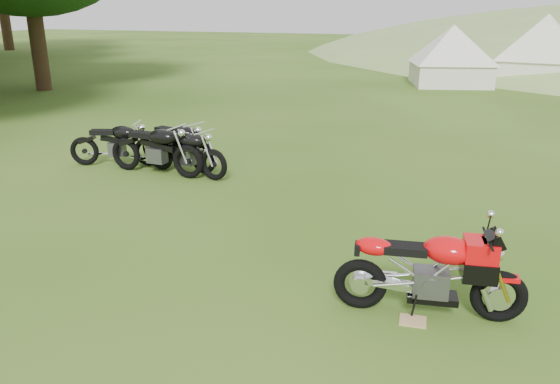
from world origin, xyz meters
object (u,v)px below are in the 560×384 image
at_px(vintage_moto_a, 156,148).
at_px(vintage_moto_b, 186,150).
at_px(plywood_board, 413,321).
at_px(tent_mid, 544,49).
at_px(sport_motorcycle, 430,266).
at_px(tent_left, 452,54).
at_px(vintage_moto_c, 177,143).
at_px(vintage_moto_d, 116,143).

distance_m(vintage_moto_a, vintage_moto_b, 0.57).
distance_m(plywood_board, tent_mid, 20.29).
bearing_deg(sport_motorcycle, tent_mid, 73.67).
relative_size(plywood_board, vintage_moto_a, 0.14).
bearing_deg(tent_left, vintage_moto_a, -121.39).
bearing_deg(vintage_moto_c, plywood_board, -23.91).
bearing_deg(tent_left, tent_mid, 12.94).
bearing_deg(tent_left, vintage_moto_d, -125.35).
bearing_deg(vintage_moto_c, vintage_moto_a, -92.78).
distance_m(vintage_moto_b, vintage_moto_d, 1.59).
distance_m(plywood_board, vintage_moto_d, 7.21).
bearing_deg(plywood_board, vintage_moto_d, 149.80).
xyz_separation_m(vintage_moto_a, vintage_moto_c, (0.15, 0.50, -0.01)).
xyz_separation_m(vintage_moto_a, tent_mid, (7.40, 16.71, 0.84)).
bearing_deg(vintage_moto_a, vintage_moto_d, 170.44).
xyz_separation_m(vintage_moto_c, tent_left, (3.83, 14.30, 0.73)).
relative_size(vintage_moto_b, tent_left, 0.63).
distance_m(plywood_board, vintage_moto_c, 6.38).
height_order(vintage_moto_d, tent_left, tent_left).
bearing_deg(vintage_moto_a, tent_left, 76.77).
bearing_deg(plywood_board, vintage_moto_a, 146.61).
height_order(plywood_board, vintage_moto_b, vintage_moto_b).
height_order(sport_motorcycle, vintage_moto_c, sport_motorcycle).
bearing_deg(tent_mid, vintage_moto_a, -103.61).
bearing_deg(vintage_moto_b, plywood_board, -26.93).
bearing_deg(vintage_moto_b, tent_left, 87.47).
height_order(sport_motorcycle, tent_mid, tent_mid).
relative_size(vintage_moto_b, vintage_moto_c, 0.95).
bearing_deg(vintage_moto_c, tent_left, 88.97).
bearing_deg(vintage_moto_c, tent_mid, 79.88).
xyz_separation_m(plywood_board, vintage_moto_c, (-5.02, 3.91, 0.48)).
distance_m(sport_motorcycle, vintage_moto_b, 5.80).
bearing_deg(tent_left, plywood_board, -102.60).
distance_m(vintage_moto_b, tent_left, 15.06).
distance_m(sport_motorcycle, plywood_board, 0.57).
distance_m(sport_motorcycle, tent_left, 18.07).
bearing_deg(vintage_moto_a, tent_mid, 67.95).
xyz_separation_m(vintage_moto_c, tent_mid, (7.25, 16.22, 0.85)).
bearing_deg(tent_mid, vintage_moto_d, -106.84).
bearing_deg(vintage_moto_a, sport_motorcycle, -29.49).
relative_size(vintage_moto_a, tent_left, 0.68).
xyz_separation_m(plywood_board, vintage_moto_d, (-6.22, 3.62, 0.45)).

